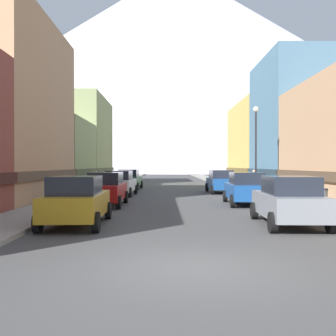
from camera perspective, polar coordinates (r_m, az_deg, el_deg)
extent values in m
plane|color=#424242|center=(8.66, 3.94, -14.10)|extent=(400.00, 400.00, 0.00)
cube|color=gray|center=(43.77, -7.90, -2.32)|extent=(2.50, 100.00, 0.15)
cube|color=gray|center=(43.96, 8.50, -2.31)|extent=(2.50, 100.00, 0.15)
cube|color=#8C9966|center=(36.89, -17.10, 1.79)|extent=(7.32, 9.49, 6.13)
cube|color=#3F442D|center=(36.88, -17.10, -0.48)|extent=(7.62, 9.49, 0.50)
cube|color=#8C9966|center=(48.03, -14.61, 3.76)|extent=(9.61, 12.43, 9.94)
cube|color=#3F442D|center=(47.95, -14.60, -0.27)|extent=(9.91, 12.43, 0.50)
cube|color=slate|center=(35.26, 18.59, 5.85)|extent=(6.68, 9.63, 11.04)
cube|color=#22333F|center=(35.11, 18.57, -0.53)|extent=(6.98, 9.63, 0.50)
cube|color=#D8B259|center=(46.34, 13.99, 3.34)|extent=(6.91, 12.90, 9.07)
cube|color=brown|center=(46.28, 13.99, -0.29)|extent=(7.21, 12.90, 0.50)
cube|color=#B28419|center=(14.77, -12.88, -5.15)|extent=(1.93, 4.44, 0.80)
cube|color=#1E232D|center=(14.47, -13.08, -2.41)|extent=(1.65, 2.23, 0.64)
cylinder|color=black|center=(16.61, -14.91, -5.93)|extent=(0.23, 0.68, 0.68)
cylinder|color=black|center=(16.29, -8.56, -6.04)|extent=(0.23, 0.68, 0.68)
cylinder|color=black|center=(13.44, -18.13, -7.44)|extent=(0.23, 0.68, 0.68)
cylinder|color=black|center=(13.05, -10.29, -7.66)|extent=(0.23, 0.68, 0.68)
cube|color=#9E1111|center=(21.49, -8.97, -3.40)|extent=(1.89, 4.42, 0.80)
cube|color=#1E232D|center=(21.71, -8.87, -1.46)|extent=(1.62, 2.22, 0.64)
cylinder|color=black|center=(19.77, -7.08, -4.90)|extent=(0.23, 0.68, 0.68)
cylinder|color=black|center=(20.08, -12.32, -4.82)|extent=(0.23, 0.68, 0.68)
cylinder|color=black|center=(23.03, -6.05, -4.14)|extent=(0.23, 0.68, 0.68)
cylinder|color=black|center=(23.30, -10.57, -4.09)|extent=(0.23, 0.68, 0.68)
cube|color=silver|center=(28.44, -6.90, -2.46)|extent=(2.05, 4.48, 0.80)
cube|color=#1E232D|center=(28.16, -6.98, -1.03)|extent=(1.70, 2.27, 0.64)
cylinder|color=black|center=(30.24, -8.13, -3.05)|extent=(0.25, 0.69, 0.68)
cylinder|color=black|center=(29.96, -4.66, -3.08)|extent=(0.25, 0.69, 0.68)
cylinder|color=black|center=(27.01, -9.39, -3.47)|extent=(0.25, 0.69, 0.68)
cylinder|color=black|center=(26.70, -5.51, -3.51)|extent=(0.25, 0.69, 0.68)
cube|color=#265933|center=(35.91, -5.57, -1.86)|extent=(2.06, 4.49, 0.80)
cube|color=#1E232D|center=(35.64, -5.63, -0.72)|extent=(1.71, 2.28, 0.64)
cylinder|color=black|center=(37.69, -6.61, -2.36)|extent=(0.25, 0.69, 0.68)
cylinder|color=black|center=(37.45, -3.83, -2.38)|extent=(0.25, 0.69, 0.68)
cylinder|color=black|center=(34.44, -7.47, -2.63)|extent=(0.25, 0.69, 0.68)
cylinder|color=black|center=(34.18, -4.42, -2.65)|extent=(0.25, 0.69, 0.68)
cube|color=slate|center=(14.99, 16.83, -5.08)|extent=(2.04, 4.48, 0.80)
cube|color=#1E232D|center=(14.69, 17.08, -2.38)|extent=(1.70, 2.27, 0.64)
cylinder|color=black|center=(16.43, 12.23, -5.99)|extent=(0.25, 0.69, 0.68)
cylinder|color=black|center=(16.85, 18.43, -5.84)|extent=(0.25, 0.69, 0.68)
cylinder|color=black|center=(13.22, 14.77, -7.56)|extent=(0.25, 0.69, 0.68)
cylinder|color=black|center=(13.74, 22.33, -7.27)|extent=(0.25, 0.69, 0.68)
cube|color=#19478C|center=(22.24, 11.03, -3.28)|extent=(2.00, 4.47, 0.80)
cube|color=#1E232D|center=(21.96, 11.14, -1.44)|extent=(1.68, 2.26, 0.64)
cylinder|color=black|center=(23.77, 8.18, -4.00)|extent=(0.25, 0.69, 0.68)
cylinder|color=black|center=(24.05, 12.55, -3.95)|extent=(0.25, 0.69, 0.68)
cylinder|color=black|center=(20.50, 9.25, -4.71)|extent=(0.25, 0.69, 0.68)
cylinder|color=black|center=(20.83, 14.28, -4.64)|extent=(0.25, 0.69, 0.68)
cube|color=#19478C|center=(31.26, 7.66, -2.20)|extent=(1.93, 4.44, 0.80)
cube|color=#1E232D|center=(31.48, 7.58, -0.87)|extent=(1.65, 2.23, 0.64)
cylinder|color=black|center=(29.82, 9.92, -3.10)|extent=(0.23, 0.68, 0.68)
cylinder|color=black|center=(29.51, 6.41, -3.14)|extent=(0.23, 0.68, 0.68)
cylinder|color=black|center=(33.06, 8.76, -2.76)|extent=(0.23, 0.68, 0.68)
cylinder|color=black|center=(32.77, 5.60, -2.78)|extent=(0.23, 0.68, 0.68)
cylinder|color=#4C5156|center=(19.08, 21.07, -4.33)|extent=(0.56, 0.56, 0.90)
cylinder|color=#2D2D33|center=(19.04, 21.07, -2.86)|extent=(0.59, 0.59, 0.08)
cylinder|color=gray|center=(25.46, -15.00, -3.80)|extent=(0.38, 0.38, 0.31)
sphere|color=#308621|center=(25.44, -15.01, -2.95)|extent=(0.56, 0.56, 0.56)
cylinder|color=#333338|center=(31.34, 12.19, -1.97)|extent=(0.36, 0.36, 1.43)
sphere|color=tan|center=(31.31, 12.20, -0.45)|extent=(0.23, 0.23, 0.23)
cylinder|color=#333338|center=(33.16, -10.26, -1.93)|extent=(0.36, 0.36, 1.32)
sphere|color=tan|center=(33.13, -10.27, -0.61)|extent=(0.21, 0.21, 0.21)
cylinder|color=black|center=(26.71, 12.46, 1.98)|extent=(0.12, 0.12, 5.50)
sphere|color=white|center=(26.95, 12.47, 8.22)|extent=(0.36, 0.36, 0.36)
cone|color=silver|center=(276.37, 1.27, 14.14)|extent=(353.57, 353.57, 135.33)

